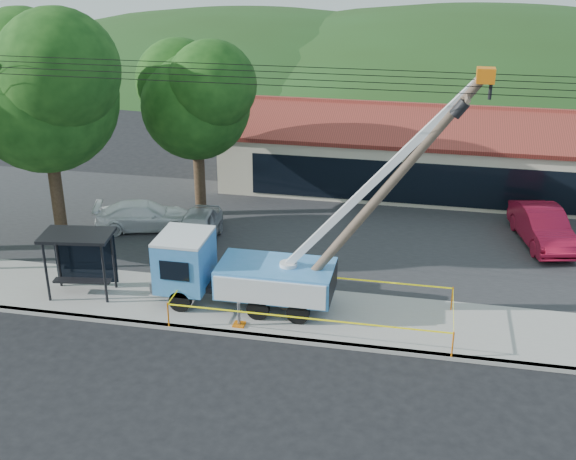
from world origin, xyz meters
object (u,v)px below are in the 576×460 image
(utility_truck, at_px, (242,269))
(car_white, at_px, (146,230))
(car_red, at_px, (540,245))
(bus_shelter, at_px, (80,248))
(leaning_pole, at_px, (385,191))
(car_silver, at_px, (198,245))

(utility_truck, distance_m, car_white, 9.30)
(utility_truck, xyz_separation_m, car_red, (11.98, 8.36, -1.66))
(utility_truck, bearing_deg, bus_shelter, -177.33)
(utility_truck, xyz_separation_m, bus_shelter, (-6.45, -0.30, 0.40))
(utility_truck, relative_size, leaning_pole, 1.26)
(leaning_pole, relative_size, car_white, 2.01)
(car_silver, bearing_deg, car_white, 155.25)
(utility_truck, relative_size, car_red, 2.32)
(car_silver, distance_m, car_red, 15.83)
(car_silver, height_order, car_red, car_red)
(car_silver, relative_size, car_red, 0.87)
(car_white, bearing_deg, utility_truck, -151.10)
(utility_truck, height_order, leaning_pole, utility_truck)
(car_red, bearing_deg, car_silver, 179.10)
(car_red, bearing_deg, leaning_pole, -141.19)
(car_red, relative_size, car_white, 1.09)
(car_silver, distance_m, car_white, 3.23)
(bus_shelter, bearing_deg, utility_truck, -5.15)
(car_silver, xyz_separation_m, car_red, (15.52, 3.13, 0.00))
(leaning_pole, xyz_separation_m, car_silver, (-8.76, 5.26, -5.19))
(utility_truck, height_order, car_silver, utility_truck)
(utility_truck, relative_size, car_silver, 2.68)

